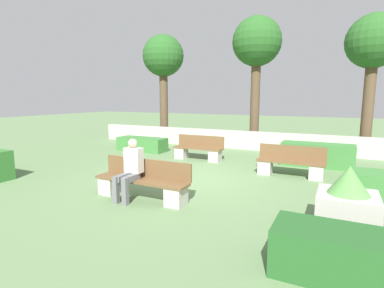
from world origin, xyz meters
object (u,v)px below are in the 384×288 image
object	(u,v)px
bench_right_side	(198,151)
person_seated_man	(130,167)
bench_front	(142,183)
tree_center_right	(373,46)
planter_corner_left	(347,204)
bench_left_side	(290,165)
tree_center_left	(257,45)
tree_leftmost	(163,59)

from	to	relation	value
bench_right_side	person_seated_man	bearing A→B (deg)	-79.81
bench_front	tree_center_right	bearing A→B (deg)	60.40
planter_corner_left	person_seated_man	bearing A→B (deg)	-175.46
bench_left_side	planter_corner_left	xyz separation A→B (m)	(1.37, -3.22, 0.14)
bench_front	tree_center_right	xyz separation A→B (m)	(4.67, 8.23, 3.76)
planter_corner_left	tree_center_left	xyz separation A→B (m)	(-3.72, 8.15, 3.99)
planter_corner_left	tree_center_right	distance (m)	8.86
bench_front	bench_left_side	bearing A→B (deg)	52.64
person_seated_man	planter_corner_left	size ratio (longest dim) A/B	1.19
bench_left_side	planter_corner_left	world-z (taller)	planter_corner_left
bench_left_side	bench_right_side	size ratio (longest dim) A/B	1.03
bench_left_side	person_seated_man	xyz separation A→B (m)	(-2.79, -3.55, 0.39)
bench_left_side	tree_center_left	world-z (taller)	tree_center_left
person_seated_man	tree_center_right	world-z (taller)	tree_center_right
person_seated_man	tree_leftmost	distance (m)	10.03
bench_front	bench_right_side	world-z (taller)	same
bench_front	tree_leftmost	xyz separation A→B (m)	(-4.53, 8.23, 3.79)
bench_front	person_seated_man	xyz separation A→B (m)	(-0.20, -0.15, 0.38)
tree_leftmost	planter_corner_left	bearing A→B (deg)	-43.48
bench_left_side	bench_right_side	world-z (taller)	same
person_seated_man	tree_leftmost	xyz separation A→B (m)	(-4.33, 8.38, 3.41)
bench_right_side	tree_leftmost	size ratio (longest dim) A/B	0.33
person_seated_man	planter_corner_left	distance (m)	4.18
bench_right_side	tree_center_left	world-z (taller)	tree_center_left
planter_corner_left	bench_front	bearing A→B (deg)	-177.33
tree_center_left	tree_leftmost	bearing A→B (deg)	-178.79
planter_corner_left	tree_leftmost	xyz separation A→B (m)	(-8.49, 8.05, 3.67)
bench_right_side	bench_left_side	bearing A→B (deg)	-11.54
bench_front	tree_center_right	world-z (taller)	tree_center_right
planter_corner_left	tree_center_left	bearing A→B (deg)	114.54
bench_right_side	tree_center_left	size ratio (longest dim) A/B	0.31
bench_right_side	tree_center_right	size ratio (longest dim) A/B	0.34
tree_center_right	tree_center_left	bearing A→B (deg)	178.63
tree_leftmost	tree_center_right	distance (m)	9.20
person_seated_man	planter_corner_left	bearing A→B (deg)	4.54
bench_right_side	planter_corner_left	xyz separation A→B (m)	(4.65, -4.12, 0.14)
person_seated_man	bench_left_side	bearing A→B (deg)	51.78
bench_left_side	tree_center_right	world-z (taller)	tree_center_right
bench_left_side	tree_leftmost	bearing A→B (deg)	156.13
tree_center_right	planter_corner_left	bearing A→B (deg)	-95.06
bench_left_side	tree_center_right	xyz separation A→B (m)	(2.08, 4.83, 3.77)
bench_right_side	tree_center_right	distance (m)	7.64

